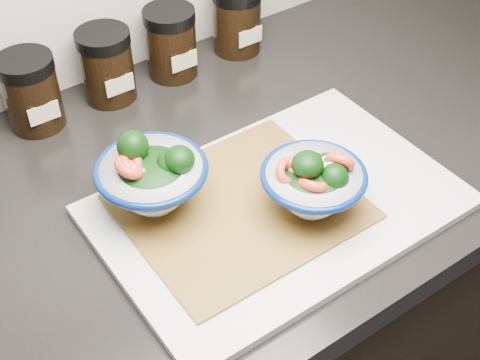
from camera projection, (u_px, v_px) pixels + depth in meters
cabinet at (245, 346)px, 1.26m from camera, size 3.43×0.58×0.86m
countertop at (246, 168)px, 0.95m from camera, size 3.50×0.60×0.04m
cutting_board at (278, 206)px, 0.86m from camera, size 0.45×0.30×0.01m
bamboo_mat at (240, 207)px, 0.84m from camera, size 0.28×0.24×0.00m
bowl_left at (152, 178)px, 0.82m from camera, size 0.14×0.14×0.10m
bowl_right at (314, 184)px, 0.81m from camera, size 0.13×0.13×0.09m
spice_jar_a at (31, 92)px, 0.95m from camera, size 0.08×0.08×0.11m
spice_jar_b at (107, 65)px, 1.00m from camera, size 0.08×0.08×0.11m
spice_jar_c at (171, 43)px, 1.05m from camera, size 0.08×0.08×0.11m
spice_jar_d at (237, 19)px, 1.11m from camera, size 0.08×0.08×0.11m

